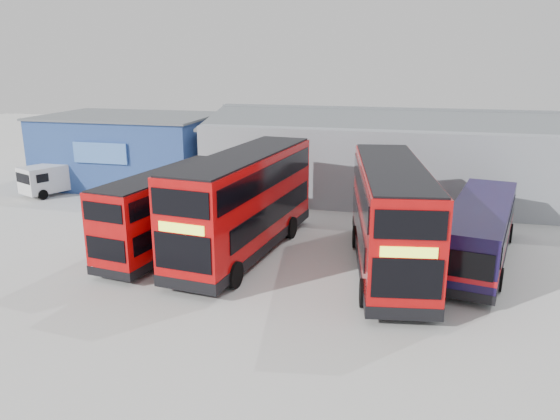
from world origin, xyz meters
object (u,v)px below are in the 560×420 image
object	(u,v)px
maintenance_shed	(436,157)
single_decker_blue	(479,233)
double_decker_centre	(244,204)
office_block	(131,149)
double_decker_right	(390,219)
double_decker_left	(169,212)
panel_van	(56,177)

from	to	relation	value
maintenance_shed	single_decker_blue	world-z (taller)	maintenance_shed
maintenance_shed	double_decker_centre	world-z (taller)	maintenance_shed
office_block	double_decker_right	world-z (taller)	office_block
double_decker_left	panel_van	distance (m)	15.54
maintenance_shed	double_decker_right	distance (m)	15.15
single_decker_blue	panel_van	world-z (taller)	single_decker_blue
double_decker_right	office_block	bearing A→B (deg)	137.82
double_decker_centre	double_decker_right	xyz separation A→B (m)	(6.91, -0.58, -0.05)
office_block	single_decker_blue	distance (m)	26.15
panel_van	double_decker_left	bearing A→B (deg)	-10.23
double_decker_centre	single_decker_blue	xyz separation A→B (m)	(10.91, 1.30, -1.02)
office_block	double_decker_centre	bearing A→B (deg)	-44.14
double_decker_right	single_decker_blue	bearing A→B (deg)	16.31
maintenance_shed	double_decker_left	size ratio (longest dim) A/B	3.20
double_decker_left	panel_van	size ratio (longest dim) A/B	1.89
office_block	double_decker_left	xyz separation A→B (m)	(9.06, -12.92, -0.62)
double_decker_left	single_decker_blue	xyz separation A→B (m)	(14.60, 1.83, -0.54)
office_block	single_decker_blue	xyz separation A→B (m)	(23.66, -11.08, -1.16)
double_decker_left	double_decker_right	size ratio (longest dim) A/B	0.82
double_decker_right	single_decker_blue	world-z (taller)	double_decker_right
single_decker_blue	panel_van	size ratio (longest dim) A/B	2.15
single_decker_blue	panel_van	xyz separation A→B (m)	(-27.32, 7.05, -0.27)
double_decker_left	double_decker_centre	xyz separation A→B (m)	(3.70, 0.54, 0.48)
double_decker_left	double_decker_right	xyz separation A→B (m)	(10.60, -0.04, 0.43)
double_decker_left	maintenance_shed	bearing A→B (deg)	-122.14
double_decker_centre	single_decker_blue	distance (m)	11.03
maintenance_shed	double_decker_centre	bearing A→B (deg)	-122.72
double_decker_left	double_decker_right	distance (m)	10.61
maintenance_shed	panel_van	bearing A→B (deg)	-166.76
maintenance_shed	double_decker_right	size ratio (longest dim) A/B	2.62
double_decker_centre	double_decker_right	world-z (taller)	double_decker_centre
double_decker_centre	panel_van	xyz separation A→B (m)	(-16.41, 8.35, -1.29)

